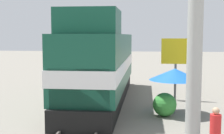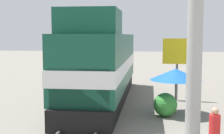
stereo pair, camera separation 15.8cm
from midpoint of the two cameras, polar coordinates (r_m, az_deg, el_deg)
ground_plane at (r=14.25m, az=-3.97°, el=-9.66°), size 120.00×120.00×0.00m
rail_near at (r=14.38m, az=-6.81°, el=-9.23°), size 0.08×29.01×0.15m
rail_far at (r=14.12m, az=-1.07°, el=-9.48°), size 0.08×29.01×0.15m
locomotive at (r=17.65m, az=-1.59°, el=0.21°), size 2.86×12.84×4.96m
utility_pole at (r=11.67m, az=15.42°, el=10.00°), size 1.80×0.56×9.32m
vendor_umbrella at (r=15.22m, az=11.86°, el=-1.32°), size 2.46×2.46×2.22m
billboard_sign at (r=18.50m, az=12.07°, el=2.09°), size 1.67×0.12×3.62m
shrub_cluster at (r=14.93m, az=10.02°, el=-6.81°), size 1.11×1.11×1.11m
person_bystander at (r=10.31m, az=18.65°, el=-11.06°), size 0.34×0.34×1.60m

